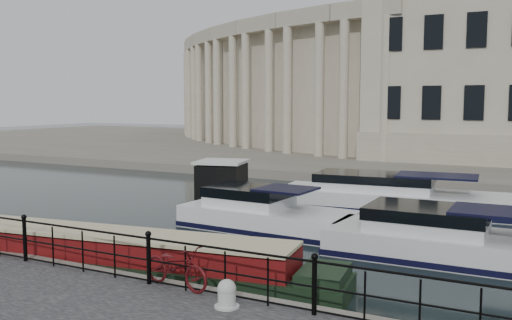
{
  "coord_description": "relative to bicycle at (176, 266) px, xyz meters",
  "views": [
    {
      "loc": [
        7.96,
        -12.21,
        4.67
      ],
      "look_at": [
        0.5,
        2.0,
        3.0
      ],
      "focal_mm": 40.0,
      "sensor_mm": 36.0,
      "label": 1
    }
  ],
  "objects": [
    {
      "name": "cabin_cruisers",
      "position": [
        2.93,
        11.07,
        -0.67
      ],
      "size": [
        17.9,
        10.4,
        1.99
      ],
      "color": "white",
      "rests_on": "ground_plane"
    },
    {
      "name": "civic_building",
      "position": [
        -1.7,
        36.9,
        6.0
      ],
      "size": [
        53.55,
        31.84,
        16.85
      ],
      "color": "#ADA38C",
      "rests_on": "far_bank"
    },
    {
      "name": "harbour_hut",
      "position": [
        -5.43,
        10.95,
        -0.08
      ],
      "size": [
        3.24,
        2.89,
        2.17
      ],
      "rotation": [
        0.0,
        0.0,
        0.23
      ],
      "color": "#6B665B",
      "rests_on": "ground_plane"
    },
    {
      "name": "narrowboat",
      "position": [
        -3.32,
        1.37,
        -0.67
      ],
      "size": [
        13.37,
        3.55,
        1.49
      ],
      "rotation": [
        0.0,
        0.0,
        0.14
      ],
      "color": "black",
      "rests_on": "ground_plane"
    },
    {
      "name": "far_bank",
      "position": [
        -0.71,
        41.19,
        -0.76
      ],
      "size": [
        120.0,
        42.0,
        0.55
      ],
      "primitive_type": "cube",
      "color": "#6B665B",
      "rests_on": "ground_plane"
    },
    {
      "name": "bicycle",
      "position": [
        0.0,
        0.0,
        0.0
      ],
      "size": [
        1.92,
        0.93,
        0.97
      ],
      "primitive_type": "imported",
      "rotation": [
        0.0,
        0.0,
        1.41
      ],
      "color": "#4C0D10",
      "rests_on": "near_quay"
    },
    {
      "name": "ground_plane",
      "position": [
        -0.71,
        2.19,
        -1.03
      ],
      "size": [
        160.0,
        160.0,
        0.0
      ],
      "primitive_type": "plane",
      "color": "black",
      "rests_on": "ground"
    },
    {
      "name": "mooring_bollard",
      "position": [
        1.6,
        -0.51,
        -0.22
      ],
      "size": [
        0.51,
        0.51,
        0.57
      ],
      "color": "#B7B8B3",
      "rests_on": "near_quay"
    },
    {
      "name": "railing",
      "position": [
        -0.71,
        -0.06,
        0.17
      ],
      "size": [
        24.14,
        0.14,
        1.22
      ],
      "color": "black",
      "rests_on": "near_quay"
    }
  ]
}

